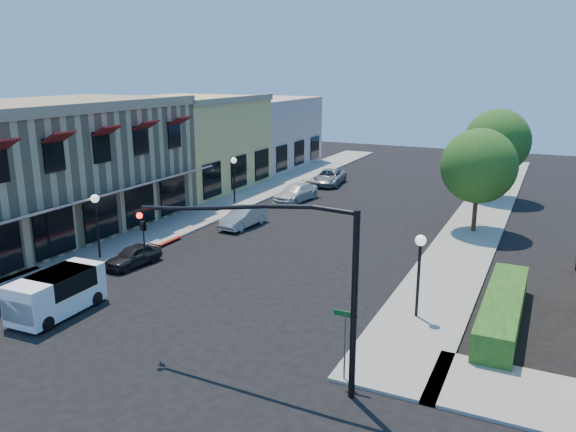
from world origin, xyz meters
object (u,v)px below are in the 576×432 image
at_px(street_tree_a, 479,166).
at_px(parked_car_c, 296,193).
at_px(lamppost_left_near, 96,210).
at_px(parked_car_d, 329,177).
at_px(street_name_sign, 345,334).
at_px(lamppost_right_far, 476,183).
at_px(parked_car_b, 243,217).
at_px(street_tree_b, 497,142).
at_px(lamppost_left_far, 234,169).
at_px(signal_mast_arm, 289,263).
at_px(parked_car_a, 133,256).
at_px(white_van, 56,291).
at_px(lamppost_right_near, 420,255).

bearing_deg(street_tree_a, parked_car_c, 167.56).
height_order(lamppost_left_near, parked_car_d, lamppost_left_near).
xyz_separation_m(street_name_sign, lamppost_left_near, (-16.00, 5.80, 1.04)).
bearing_deg(lamppost_left_near, parked_car_d, 81.33).
xyz_separation_m(lamppost_right_far, parked_car_b, (-13.30, -7.09, -2.10)).
height_order(street_tree_b, lamppost_left_far, street_tree_b).
distance_m(signal_mast_arm, parked_car_a, 14.16).
xyz_separation_m(street_name_sign, parked_car_c, (-12.30, 22.80, -1.04)).
distance_m(signal_mast_arm, parked_car_c, 26.03).
distance_m(signal_mast_arm, lamppost_right_far, 22.70).
bearing_deg(parked_car_b, white_van, -86.46).
relative_size(lamppost_left_near, parked_car_c, 0.78).
xyz_separation_m(street_tree_a, white_van, (-13.85, -20.04, -3.17)).
height_order(street_tree_b, parked_car_d, street_tree_b).
height_order(street_tree_b, white_van, street_tree_b).
relative_size(signal_mast_arm, lamppost_left_far, 2.24).
xyz_separation_m(lamppost_right_near, lamppost_right_far, (0.00, 16.00, 0.00)).
height_order(lamppost_right_far, parked_car_b, lamppost_right_far).
bearing_deg(lamppost_right_far, white_van, -121.57).
distance_m(street_tree_b, parked_car_d, 14.18).
distance_m(white_van, parked_car_a, 6.18).
relative_size(lamppost_right_far, white_van, 0.88).
bearing_deg(lamppost_left_near, parked_car_b, 67.45).
bearing_deg(lamppost_left_near, lamppost_right_far, 43.26).
bearing_deg(signal_mast_arm, lamppost_left_far, 125.00).
xyz_separation_m(lamppost_right_far, white_van, (-13.55, -22.04, -1.72)).
relative_size(street_tree_b, street_name_sign, 2.81).
relative_size(lamppost_right_far, parked_car_b, 0.92).
distance_m(lamppost_left_far, lamppost_right_far, 17.12).
bearing_deg(street_tree_a, lamppost_left_far, 180.00).
relative_size(street_tree_b, signal_mast_arm, 0.88).
relative_size(street_name_sign, parked_car_d, 0.52).
height_order(street_tree_b, lamppost_right_far, street_tree_b).
relative_size(parked_car_a, parked_car_d, 0.66).
xyz_separation_m(street_tree_b, parked_car_c, (-13.60, -7.00, -3.88)).
distance_m(street_name_sign, parked_car_b, 19.20).
xyz_separation_m(street_tree_a, street_name_sign, (-1.30, -19.80, -2.50)).
xyz_separation_m(street_tree_b, lamppost_right_near, (-0.30, -24.00, -1.81)).
xyz_separation_m(lamppost_right_far, parked_car_d, (-13.34, 8.00, -2.07)).
height_order(lamppost_left_far, parked_car_d, lamppost_left_far).
bearing_deg(parked_car_d, parked_car_a, -99.95).
bearing_deg(parked_car_a, street_tree_b, 65.30).
height_order(street_tree_a, parked_car_c, street_tree_a).
height_order(signal_mast_arm, parked_car_d, signal_mast_arm).
bearing_deg(parked_car_c, parked_car_d, 98.23).
height_order(lamppost_right_near, parked_car_b, lamppost_right_near).
xyz_separation_m(street_tree_a, parked_car_d, (-13.64, 10.00, -3.53)).
bearing_deg(parked_car_c, street_tree_b, 35.13).
distance_m(lamppost_right_far, parked_car_b, 15.22).
bearing_deg(parked_car_a, street_name_sign, -15.66).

